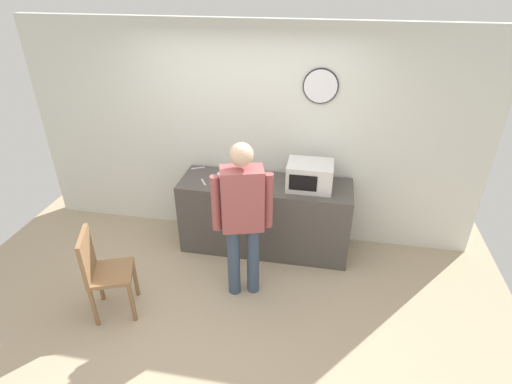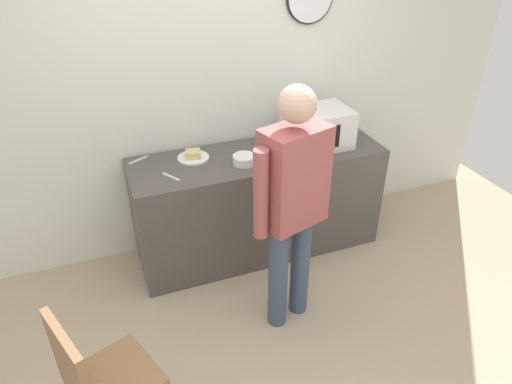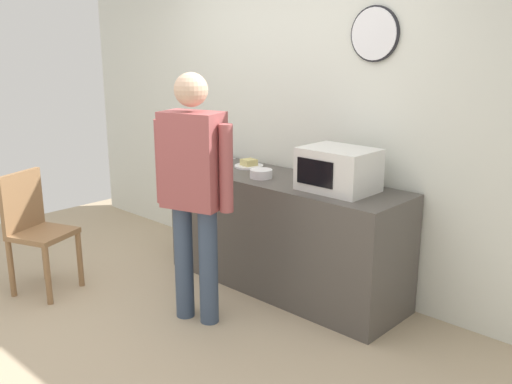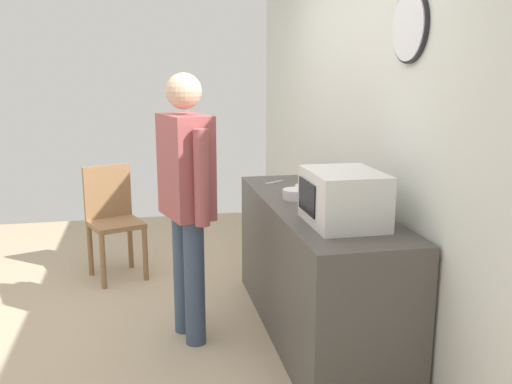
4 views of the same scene
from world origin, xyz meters
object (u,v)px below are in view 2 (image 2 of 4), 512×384
object	(u,v)px
fork_utensil	(171,177)
wooden_chair	(99,381)
salad_bowl	(244,160)
person_standing	(293,197)
sandwich_plate	(193,156)
spoon_utensil	(139,160)
microwave	(317,128)

from	to	relation	value
fork_utensil	wooden_chair	size ratio (longest dim) A/B	0.18
salad_bowl	fork_utensil	world-z (taller)	salad_bowl
salad_bowl	fork_utensil	size ratio (longest dim) A/B	1.01
person_standing	salad_bowl	bearing A→B (deg)	94.68
wooden_chair	fork_utensil	bearing A→B (deg)	62.03
fork_utensil	wooden_chair	bearing A→B (deg)	-117.97
sandwich_plate	spoon_utensil	bearing A→B (deg)	163.17
sandwich_plate	wooden_chair	size ratio (longest dim) A/B	0.26
salad_bowl	microwave	bearing A→B (deg)	8.12
microwave	wooden_chair	xyz separation A→B (m)	(-1.86, -1.35, -0.51)
spoon_utensil	wooden_chair	distance (m)	1.70
spoon_utensil	person_standing	distance (m)	1.32
salad_bowl	spoon_utensil	xyz separation A→B (m)	(-0.73, 0.33, -0.03)
fork_utensil	spoon_utensil	bearing A→B (deg)	116.97
sandwich_plate	spoon_utensil	xyz separation A→B (m)	(-0.39, 0.12, -0.02)
salad_bowl	wooden_chair	world-z (taller)	salad_bowl
microwave	salad_bowl	distance (m)	0.66
fork_utensil	spoon_utensil	size ratio (longest dim) A/B	1.00
wooden_chair	sandwich_plate	bearing A→B (deg)	59.11
microwave	salad_bowl	size ratio (longest dim) A/B	2.90
spoon_utensil	wooden_chair	size ratio (longest dim) A/B	0.18
spoon_utensil	microwave	bearing A→B (deg)	-9.89
sandwich_plate	fork_utensil	distance (m)	0.32
salad_bowl	person_standing	world-z (taller)	person_standing
sandwich_plate	wooden_chair	world-z (taller)	sandwich_plate
microwave	fork_utensil	distance (m)	1.21
person_standing	wooden_chair	xyz separation A→B (m)	(-1.27, -0.53, -0.47)
person_standing	wooden_chair	size ratio (longest dim) A/B	1.82
salad_bowl	person_standing	distance (m)	0.73
microwave	fork_utensil	xyz separation A→B (m)	(-1.20, -0.11, -0.15)
sandwich_plate	wooden_chair	bearing A→B (deg)	-120.89
fork_utensil	wooden_chair	world-z (taller)	wooden_chair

